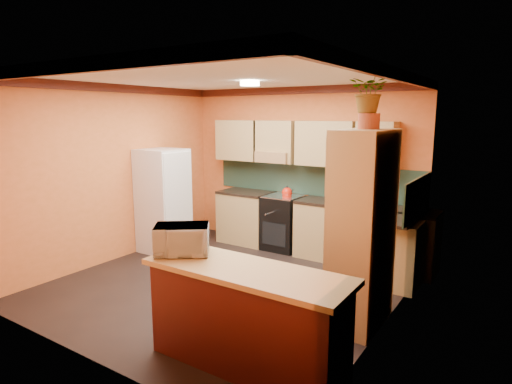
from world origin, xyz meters
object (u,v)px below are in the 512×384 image
Objects in this scene: base_cabinets_back at (317,229)px; microwave at (182,239)px; pantry at (362,229)px; stove at (283,223)px; fridge at (163,201)px; breakfast_bar at (246,321)px.

base_cabinets_back is 7.19× the size of microwave.
stove is at bearing 137.44° from pantry.
fridge is at bearing -144.19° from stove.
microwave is at bearing -133.60° from pantry.
pantry is (1.37, -1.83, 0.61)m from base_cabinets_back.
stove is 1.79× the size of microwave.
stove reaches higher than breakfast_bar.
microwave is (0.69, -3.19, 0.62)m from stove.
stove is at bearing 114.17° from breakfast_bar.
microwave is (-1.30, -1.37, 0.02)m from pantry.
pantry reaches higher than microwave.
microwave reaches higher than stove.
fridge is at bearing 169.51° from pantry.
base_cabinets_back is 4.01× the size of stove.
breakfast_bar is (1.43, -3.19, -0.02)m from stove.
breakfast_bar is (0.81, -3.19, 0.00)m from base_cabinets_back.
breakfast_bar is at bearing -112.15° from pantry.
pantry reaches higher than breakfast_bar.
microwave is (0.06, -3.19, 0.63)m from base_cabinets_back.
stove is 0.51× the size of breakfast_bar.
base_cabinets_back is 0.63m from stove.
pantry is 4.14× the size of microwave.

